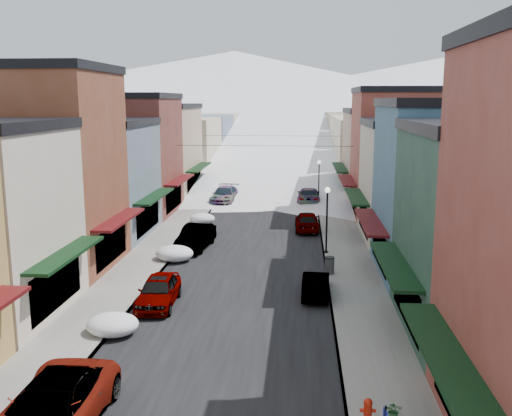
% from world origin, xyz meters
% --- Properties ---
extents(road, '(10.00, 160.00, 0.01)m').
position_xyz_m(road, '(0.00, 60.00, 0.01)').
color(road, black).
rests_on(road, ground).
extents(sidewalk_left, '(3.20, 160.00, 0.15)m').
position_xyz_m(sidewalk_left, '(-6.60, 60.00, 0.07)').
color(sidewalk_left, gray).
rests_on(sidewalk_left, ground).
extents(sidewalk_right, '(3.20, 160.00, 0.15)m').
position_xyz_m(sidewalk_right, '(6.60, 60.00, 0.07)').
color(sidewalk_right, gray).
rests_on(sidewalk_right, ground).
extents(curb_left, '(0.10, 160.00, 0.15)m').
position_xyz_m(curb_left, '(-5.05, 60.00, 0.07)').
color(curb_left, slate).
rests_on(curb_left, ground).
extents(curb_right, '(0.10, 160.00, 0.15)m').
position_xyz_m(curb_right, '(5.05, 60.00, 0.07)').
color(curb_right, slate).
rests_on(curb_right, ground).
extents(bldg_l_brick_near, '(12.30, 8.20, 12.50)m').
position_xyz_m(bldg_l_brick_near, '(-13.69, 20.50, 6.26)').
color(bldg_l_brick_near, brown).
rests_on(bldg_l_brick_near, ground).
extents(bldg_l_grayblue, '(11.30, 9.20, 9.00)m').
position_xyz_m(bldg_l_grayblue, '(-13.19, 29.00, 4.51)').
color(bldg_l_grayblue, slate).
rests_on(bldg_l_grayblue, ground).
extents(bldg_l_brick_far, '(13.30, 9.20, 11.00)m').
position_xyz_m(bldg_l_brick_far, '(-14.19, 38.00, 5.51)').
color(bldg_l_brick_far, '#5E271E').
rests_on(bldg_l_brick_far, ground).
extents(bldg_l_tan, '(11.30, 11.20, 10.00)m').
position_xyz_m(bldg_l_tan, '(-13.19, 48.00, 5.01)').
color(bldg_l_tan, tan).
rests_on(bldg_l_tan, ground).
extents(bldg_r_blue, '(11.30, 9.20, 10.50)m').
position_xyz_m(bldg_r_blue, '(13.19, 21.00, 5.26)').
color(bldg_r_blue, '#335A74').
rests_on(bldg_r_blue, ground).
extents(bldg_r_cream, '(12.30, 9.20, 9.00)m').
position_xyz_m(bldg_r_cream, '(13.69, 30.00, 4.51)').
color(bldg_r_cream, '#C3B59D').
rests_on(bldg_r_cream, ground).
extents(bldg_r_brick_far, '(13.30, 9.20, 11.50)m').
position_xyz_m(bldg_r_brick_far, '(14.19, 39.00, 5.76)').
color(bldg_r_brick_far, maroon).
rests_on(bldg_r_brick_far, ground).
extents(bldg_r_tan, '(11.30, 11.20, 9.50)m').
position_xyz_m(bldg_r_tan, '(13.19, 49.00, 4.76)').
color(bldg_r_tan, '#927460').
rests_on(bldg_r_tan, ground).
extents(distant_blocks, '(34.00, 55.00, 8.00)m').
position_xyz_m(distant_blocks, '(0.00, 83.00, 4.00)').
color(distant_blocks, gray).
rests_on(distant_blocks, ground).
extents(mountain_ridge, '(670.00, 340.00, 34.00)m').
position_xyz_m(mountain_ridge, '(-19.47, 277.18, 14.36)').
color(mountain_ridge, silver).
rests_on(mountain_ridge, ground).
extents(overhead_cables, '(16.40, 15.04, 0.04)m').
position_xyz_m(overhead_cables, '(0.00, 47.50, 6.20)').
color(overhead_cables, black).
rests_on(overhead_cables, ground).
extents(car_white_suv, '(2.82, 6.10, 1.69)m').
position_xyz_m(car_white_suv, '(-4.30, 3.00, 0.85)').
color(car_white_suv, silver).
rests_on(car_white_suv, ground).
extents(car_silver_sedan, '(1.99, 4.62, 1.55)m').
position_xyz_m(car_silver_sedan, '(-3.78, 14.55, 0.78)').
color(car_silver_sedan, '#96989D').
rests_on(car_silver_sedan, ground).
extents(car_dark_hatch, '(2.28, 5.20, 1.66)m').
position_xyz_m(car_dark_hatch, '(-3.96, 25.92, 0.83)').
color(car_dark_hatch, black).
rests_on(car_dark_hatch, ground).
extents(car_silver_wagon, '(2.65, 5.95, 1.70)m').
position_xyz_m(car_silver_wagon, '(-4.30, 43.94, 0.85)').
color(car_silver_wagon, '#A7AAB0').
rests_on(car_silver_wagon, ground).
extents(car_green_sedan, '(1.59, 4.09, 1.33)m').
position_xyz_m(car_green_sedan, '(4.30, 16.61, 0.66)').
color(car_green_sedan, black).
rests_on(car_green_sedan, ground).
extents(car_gray_suv, '(1.99, 4.71, 1.59)m').
position_xyz_m(car_gray_suv, '(3.95, 32.24, 0.79)').
color(car_gray_suv, '#9A9BA2').
rests_on(car_gray_suv, ground).
extents(car_black_sedan, '(2.43, 5.70, 1.64)m').
position_xyz_m(car_black_sedan, '(4.24, 44.44, 0.82)').
color(car_black_sedan, black).
rests_on(car_black_sedan, ground).
extents(car_lane_silver, '(1.79, 4.27, 1.44)m').
position_xyz_m(car_lane_silver, '(-1.21, 57.45, 0.72)').
color(car_lane_silver, '#A2A3AA').
rests_on(car_lane_silver, ground).
extents(car_lane_white, '(2.40, 4.87, 1.33)m').
position_xyz_m(car_lane_white, '(1.69, 62.05, 0.67)').
color(car_lane_white, white).
rests_on(car_lane_white, ground).
extents(fire_hydrant, '(0.51, 0.38, 0.87)m').
position_xyz_m(fire_hydrant, '(5.66, 4.12, 0.55)').
color(fire_hydrant, red).
rests_on(fire_hydrant, sidewalk_right).
extents(trash_can, '(0.60, 0.60, 1.03)m').
position_xyz_m(trash_can, '(5.20, 20.23, 0.67)').
color(trash_can, '#4E5053').
rests_on(trash_can, sidewalk_right).
extents(streetlamp_near, '(0.37, 0.37, 4.50)m').
position_xyz_m(streetlamp_near, '(5.20, 25.05, 2.99)').
color(streetlamp_near, black).
rests_on(streetlamp_near, sidewalk_right).
extents(streetlamp_far, '(0.36, 0.36, 4.36)m').
position_xyz_m(streetlamp_far, '(5.20, 43.66, 2.90)').
color(streetlamp_far, black).
rests_on(streetlamp_far, sidewalk_right).
extents(planter_near, '(0.60, 0.54, 0.60)m').
position_xyz_m(planter_near, '(6.54, 4.43, 0.45)').
color(planter_near, '#306B35').
rests_on(planter_near, sidewalk_right).
extents(snow_pile_near, '(2.34, 2.64, 0.99)m').
position_xyz_m(snow_pile_near, '(-4.88, 10.76, 0.47)').
color(snow_pile_near, white).
rests_on(snow_pile_near, ground).
extents(snow_pile_mid, '(2.46, 2.72, 1.04)m').
position_xyz_m(snow_pile_mid, '(-4.73, 22.72, 0.50)').
color(snow_pile_mid, white).
rests_on(snow_pile_mid, ground).
extents(snow_pile_far, '(2.15, 2.52, 0.91)m').
position_xyz_m(snow_pile_far, '(-4.88, 34.17, 0.44)').
color(snow_pile_far, white).
rests_on(snow_pile_far, ground).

